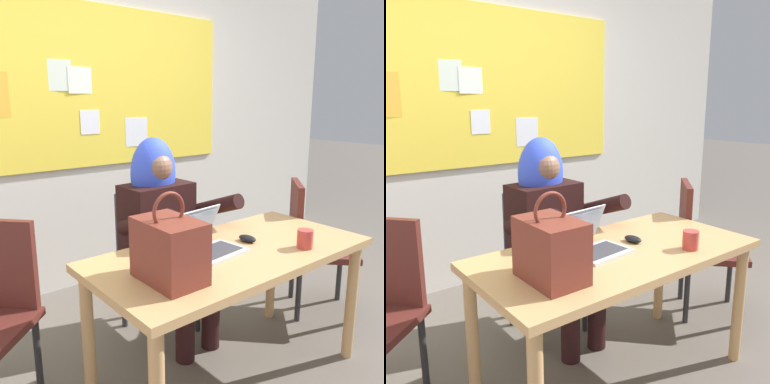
# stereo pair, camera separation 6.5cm
# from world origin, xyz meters

# --- Properties ---
(wall_back_bulletin) EXTENTS (5.62, 1.81, 2.99)m
(wall_back_bulletin) POSITION_xyz_m (-0.00, 1.77, 1.51)
(wall_back_bulletin) COLOR beige
(wall_back_bulletin) RESTS_ON ground
(desk_main) EXTENTS (1.44, 0.71, 0.72)m
(desk_main) POSITION_xyz_m (-0.06, 0.14, 0.63)
(desk_main) COLOR tan
(desk_main) RESTS_ON ground
(chair_at_desk) EXTENTS (0.42, 0.42, 0.89)m
(chair_at_desk) POSITION_xyz_m (-0.07, 0.86, 0.49)
(chair_at_desk) COLOR #2D3347
(chair_at_desk) RESTS_ON ground
(person_costumed) EXTENTS (0.61, 0.62, 1.24)m
(person_costumed) POSITION_xyz_m (-0.06, 0.73, 0.73)
(person_costumed) COLOR black
(person_costumed) RESTS_ON ground
(laptop) EXTENTS (0.31, 0.32, 0.20)m
(laptop) POSITION_xyz_m (-0.16, 0.22, 0.77)
(laptop) COLOR #B7B7BC
(laptop) RESTS_ON desk_main
(computer_mouse) EXTENTS (0.07, 0.11, 0.03)m
(computer_mouse) POSITION_xyz_m (0.09, 0.18, 0.74)
(computer_mouse) COLOR black
(computer_mouse) RESTS_ON desk_main
(handbag) EXTENTS (0.20, 0.30, 0.38)m
(handbag) POSITION_xyz_m (-0.51, 0.06, 0.86)
(handbag) COLOR maroon
(handbag) RESTS_ON desk_main
(coffee_mug) EXTENTS (0.08, 0.08, 0.09)m
(coffee_mug) POSITION_xyz_m (0.24, -0.07, 0.77)
(coffee_mug) COLOR #B23833
(coffee_mug) RESTS_ON desk_main
(chair_extra_corner) EXTENTS (0.59, 0.59, 0.92)m
(chair_extra_corner) POSITION_xyz_m (0.88, 0.33, 0.52)
(chair_extra_corner) COLOR #4C1E19
(chair_extra_corner) RESTS_ON ground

